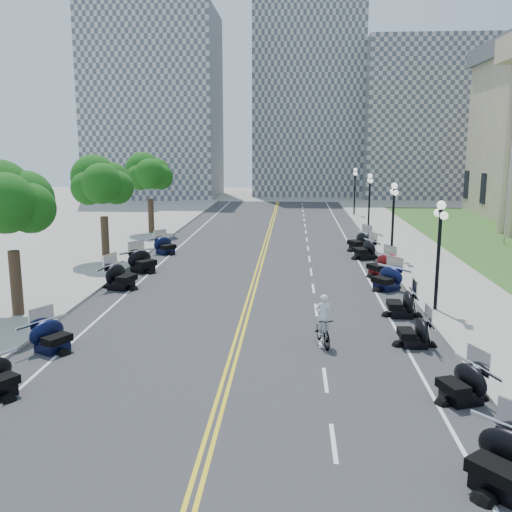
{
  "coord_description": "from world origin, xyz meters",
  "views": [
    {
      "loc": [
        2.1,
        -21.51,
        7.52
      ],
      "look_at": [
        0.24,
        6.62,
        2.0
      ],
      "focal_mm": 40.0,
      "sensor_mm": 36.0,
      "label": 1
    }
  ],
  "objects": [
    {
      "name": "street_lamp_4",
      "position": [
        8.6,
        28.0,
        2.6
      ],
      "size": [
        0.5,
        1.2,
        4.9
      ],
      "primitive_type": null,
      "color": "black",
      "rests_on": "sidewalk_north"
    },
    {
      "name": "lane_dash_15",
      "position": [
        3.2,
        36.0,
        0.01
      ],
      "size": [
        0.12,
        2.0,
        0.0
      ],
      "primitive_type": "cube",
      "color": "white",
      "rests_on": "road"
    },
    {
      "name": "lane_dash_12",
      "position": [
        3.2,
        24.0,
        0.01
      ],
      "size": [
        0.12,
        2.0,
        0.0
      ],
      "primitive_type": "cube",
      "color": "white",
      "rests_on": "road"
    },
    {
      "name": "motorcycle_s_9",
      "position": [
        -6.82,
        17.18,
        0.67
      ],
      "size": [
        2.69,
        2.69,
        1.34
      ],
      "primitive_type": null,
      "rotation": [
        0.0,
        0.0,
        0.9
      ],
      "color": "black",
      "rests_on": "road"
    },
    {
      "name": "lane_dash_19",
      "position": [
        3.2,
        52.0,
        0.01
      ],
      "size": [
        0.12,
        2.0,
        0.0
      ],
      "primitive_type": "cube",
      "color": "white",
      "rests_on": "road"
    },
    {
      "name": "street_lamp_2",
      "position": [
        8.6,
        4.0,
        2.6
      ],
      "size": [
        0.5,
        1.2,
        4.9
      ],
      "primitive_type": null,
      "color": "black",
      "rests_on": "sidewalk_north"
    },
    {
      "name": "cyclist_rider",
      "position": [
        3.27,
        -0.73,
        1.98
      ],
      "size": [
        0.61,
        0.4,
        1.66
      ],
      "primitive_type": "imported",
      "rotation": [
        0.0,
        0.0,
        3.14
      ],
      "color": "silver",
      "rests_on": "bicycle"
    },
    {
      "name": "lane_dash_10",
      "position": [
        3.2,
        16.0,
        0.01
      ],
      "size": [
        0.12,
        2.0,
        0.0
      ],
      "primitive_type": "cube",
      "color": "white",
      "rests_on": "road"
    },
    {
      "name": "ground",
      "position": [
        0.0,
        0.0,
        0.0
      ],
      "size": [
        160.0,
        160.0,
        0.0
      ],
      "primitive_type": "plane",
      "color": "gray"
    },
    {
      "name": "motorcycle_s_5",
      "position": [
        -6.74,
        -2.02,
        0.66
      ],
      "size": [
        2.56,
        2.56,
        1.31
      ],
      "primitive_type": null,
      "rotation": [
        0.0,
        0.0,
        1.05
      ],
      "color": "black",
      "rests_on": "road"
    },
    {
      "name": "motorcycle_n_5",
      "position": [
        6.71,
        -0.59,
        0.63
      ],
      "size": [
        1.85,
        1.85,
        1.25
      ],
      "primitive_type": null,
      "rotation": [
        0.0,
        0.0,
        -1.54
      ],
      "color": "black",
      "rests_on": "road"
    },
    {
      "name": "lane_dash_13",
      "position": [
        3.2,
        28.0,
        0.01
      ],
      "size": [
        0.12,
        2.0,
        0.0
      ],
      "primitive_type": "cube",
      "color": "white",
      "rests_on": "road"
    },
    {
      "name": "tree_2",
      "position": [
        -10.0,
        2.0,
        4.75
      ],
      "size": [
        4.8,
        4.8,
        9.2
      ],
      "primitive_type": null,
      "color": "#235619",
      "rests_on": "sidewalk_south"
    },
    {
      "name": "flagpole",
      "position": [
        18.0,
        22.0,
        5.0
      ],
      "size": [
        1.1,
        0.2,
        10.0
      ],
      "primitive_type": null,
      "color": "silver",
      "rests_on": "ground"
    },
    {
      "name": "tree_4",
      "position": [
        -10.0,
        26.0,
        4.75
      ],
      "size": [
        4.8,
        4.8,
        9.2
      ],
      "primitive_type": null,
      "color": "#235619",
      "rests_on": "sidewalk_south"
    },
    {
      "name": "distant_block_a",
      "position": [
        -18.0,
        62.0,
        13.0
      ],
      "size": [
        18.0,
        14.0,
        26.0
      ],
      "primitive_type": "cube",
      "color": "gray",
      "rests_on": "ground"
    },
    {
      "name": "lane_dash_16",
      "position": [
        3.2,
        40.0,
        0.01
      ],
      "size": [
        0.12,
        2.0,
        0.0
      ],
      "primitive_type": "cube",
      "color": "white",
      "rests_on": "road"
    },
    {
      "name": "lane_dash_18",
      "position": [
        3.2,
        48.0,
        0.01
      ],
      "size": [
        0.12,
        2.0,
        0.0
      ],
      "primitive_type": "cube",
      "color": "white",
      "rests_on": "road"
    },
    {
      "name": "centerline_yellow_a",
      "position": [
        -0.12,
        10.0,
        0.01
      ],
      "size": [
        0.12,
        90.0,
        0.0
      ],
      "primitive_type": "cube",
      "color": "yellow",
      "rests_on": "road"
    },
    {
      "name": "edge_line_south",
      "position": [
        -6.4,
        10.0,
        0.01
      ],
      "size": [
        0.12,
        90.0,
        0.0
      ],
      "primitive_type": "cube",
      "color": "white",
      "rests_on": "road"
    },
    {
      "name": "motorcycle_s_7",
      "position": [
        -6.97,
        7.28,
        0.75
      ],
      "size": [
        2.67,
        2.67,
        1.51
      ],
      "primitive_type": null,
      "rotation": [
        0.0,
        0.0,
        1.29
      ],
      "color": "black",
      "rests_on": "road"
    },
    {
      "name": "motorcycle_n_4",
      "position": [
        7.13,
        -5.34,
        0.65
      ],
      "size": [
        2.38,
        2.38,
        1.29
      ],
      "primitive_type": null,
      "rotation": [
        0.0,
        0.0,
        -1.22
      ],
      "color": "black",
      "rests_on": "road"
    },
    {
      "name": "motorcycle_n_7",
      "position": [
        7.03,
        7.99,
        0.7
      ],
      "size": [
        2.8,
        2.8,
        1.4
      ],
      "primitive_type": null,
      "rotation": [
        0.0,
        0.0,
        -0.91
      ],
      "color": "black",
      "rests_on": "road"
    },
    {
      "name": "edge_line_north",
      "position": [
        6.4,
        10.0,
        0.01
      ],
      "size": [
        0.12,
        90.0,
        0.0
      ],
      "primitive_type": "cube",
      "color": "white",
      "rests_on": "road"
    },
    {
      "name": "lane_dash_14",
      "position": [
        3.2,
        32.0,
        0.01
      ],
      "size": [
        0.12,
        2.0,
        0.0
      ],
      "primitive_type": "cube",
      "color": "white",
      "rests_on": "road"
    },
    {
      "name": "lane_dash_6",
      "position": [
        3.2,
        0.0,
        0.01
      ],
      "size": [
        0.12,
        2.0,
        0.0
      ],
      "primitive_type": "cube",
      "color": "white",
      "rests_on": "road"
    },
    {
      "name": "bicycle",
      "position": [
        3.27,
        -0.73,
        0.58
      ],
      "size": [
        0.92,
        1.98,
        1.15
      ],
      "primitive_type": "imported",
      "rotation": [
        0.0,
        0.0,
        0.2
      ],
      "color": "#A51414",
      "rests_on": "road"
    },
    {
      "name": "motorcycle_n_10",
      "position": [
        6.86,
        19.24,
        0.76
      ],
      "size": [
        2.91,
        2.91,
        1.51
      ],
      "primitive_type": null,
      "rotation": [
        0.0,
        0.0,
        -1.1
      ],
      "color": "black",
      "rests_on": "road"
    },
    {
      "name": "lane_dash_7",
      "position": [
        3.2,
        4.0,
        0.01
      ],
      "size": [
        0.12,
        2.0,
        0.0
      ],
      "primitive_type": "cube",
      "color": "white",
      "rests_on": "road"
    },
    {
      "name": "lane_dash_17",
      "position": [
        3.2,
        44.0,
        0.01
      ],
      "size": [
        0.12,
        2.0,
        0.0
      ],
      "primitive_type": "cube",
      "color": "white",
      "rests_on": "road"
    },
    {
      "name": "lane_dash_8",
      "position": [
        3.2,
        8.0,
        0.01
      ],
      "size": [
        0.12,
        2.0,
        0.0
      ],
      "primitive_type": "cube",
      "color": "white",
      "rests_on": "road"
    },
    {
      "name": "motorcycle_n_6",
      "position": [
        6.93,
        3.23,
        0.67
      ],
      "size": [
        1.96,
        1.96,
        1.34
      ],
      "primitive_type": null,
      "rotation": [
        0.0,
        0.0,
        -1.6
      ],
      "color": "black",
      "rests_on": "road"
    },
    {
      "name": "lane_dash_11",
      "position": [
        3.2,
        20.0,
        0.01
      ],
      "size": [
        0.12,
        2.0,
        0.0
      ],
      "primitive_type": "cube",
      "color": "white",
      "rests_on": "road"
    },
    {
      "name": "centerline_yellow_b",
      "position": [
        0.12,
        10.0,
        0.01
      ],
      "size": [
        0.12,
        90.0,
        0.0
      ],
      "primitive_type": "cube",
      "color": "yellow",
      "rests_on": "road"
    },
    {
      "name": "motorcycle_n_9",
      "position": [
        6.87,
        16.27,
        0.72
      ],
      "size": [
        2.63,
        2.63,
        1.45
      ],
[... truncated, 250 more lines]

